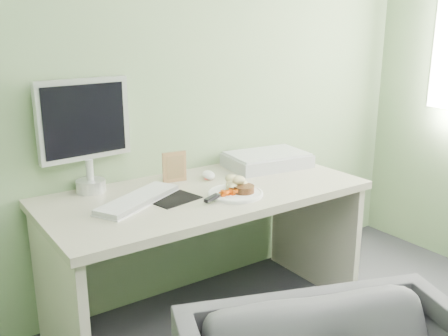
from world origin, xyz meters
TOP-DOWN VIEW (x-y plane):
  - wall_back at (0.00, 2.00)m, footprint 3.50×0.00m
  - desk at (0.00, 1.62)m, footprint 1.60×0.75m
  - plate at (0.08, 1.48)m, footprint 0.27×0.27m
  - steak at (0.11, 1.46)m, footprint 0.14×0.14m
  - potato_pile at (0.11, 1.52)m, footprint 0.14×0.11m
  - carrot_heap at (0.03, 1.47)m, footprint 0.07×0.06m
  - steak_knife at (-0.04, 1.46)m, footprint 0.25×0.13m
  - mousepad at (-0.20, 1.61)m, footprint 0.26×0.24m
  - keyboard at (-0.35, 1.65)m, footprint 0.48×0.34m
  - computer_mouse at (0.12, 1.78)m, footprint 0.10×0.13m
  - photo_frame at (-0.06, 1.83)m, footprint 0.13×0.03m
  - eyedrop_bottle at (-0.03, 1.89)m, footprint 0.02×0.02m
  - scanner at (0.53, 1.79)m, footprint 0.49×0.36m
  - monitor at (-0.48, 1.94)m, footprint 0.46×0.14m

SIDE VIEW (x-z plane):
  - desk at x=0.00m, z-range 0.18..0.91m
  - mousepad at x=-0.20m, z-range 0.73..0.73m
  - plate at x=0.08m, z-range 0.73..0.74m
  - keyboard at x=-0.35m, z-range 0.74..0.76m
  - computer_mouse at x=0.12m, z-range 0.73..0.77m
  - steak_knife at x=-0.04m, z-range 0.75..0.77m
  - steak at x=0.11m, z-range 0.74..0.78m
  - eyedrop_bottle at x=-0.03m, z-range 0.73..0.80m
  - scanner at x=0.53m, z-range 0.73..0.80m
  - carrot_heap at x=0.03m, z-range 0.74..0.79m
  - potato_pile at x=0.11m, z-range 0.74..0.81m
  - photo_frame at x=-0.06m, z-range 0.73..0.89m
  - monitor at x=-0.48m, z-range 0.77..1.31m
  - wall_back at x=0.00m, z-range -0.40..3.10m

